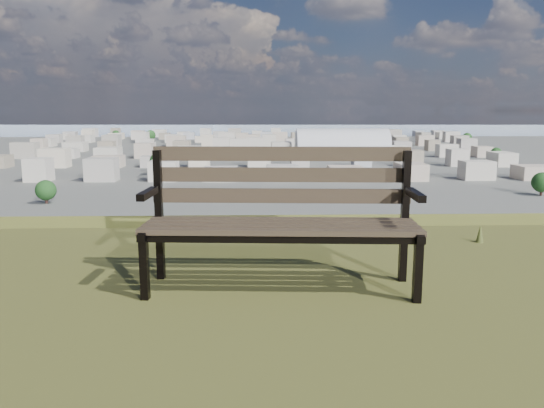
{
  "coord_description": "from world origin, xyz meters",
  "views": [
    {
      "loc": [
        0.13,
        -1.97,
        26.32
      ],
      "look_at": [
        0.31,
        3.81,
        25.3
      ],
      "focal_mm": 35.0,
      "sensor_mm": 36.0,
      "label": 1
    }
  ],
  "objects": [
    {
      "name": "park_bench",
      "position": [
        0.31,
        1.93,
        25.59
      ],
      "size": [
        2.03,
        0.76,
        1.04
      ],
      "rotation": [
        0.0,
        0.0,
        -0.06
      ],
      "color": "#463A28",
      "rests_on": "hilltop_mesa"
    },
    {
      "name": "arena",
      "position": [
        48.64,
        295.22,
        5.11
      ],
      "size": [
        51.53,
        22.05,
        21.69
      ],
      "rotation": [
        0.0,
        0.0,
        0.01
      ],
      "color": "beige",
      "rests_on": "ground"
    },
    {
      "name": "city_blocks",
      "position": [
        0.0,
        394.44,
        3.5
      ],
      "size": [
        395.0,
        361.0,
        7.0
      ],
      "color": "beige",
      "rests_on": "ground"
    },
    {
      "name": "city_trees",
      "position": [
        -26.39,
        319.0,
        4.83
      ],
      "size": [
        406.52,
        387.2,
        9.98
      ],
      "color": "#38221C",
      "rests_on": "ground"
    },
    {
      "name": "bay_water",
      "position": [
        0.0,
        900.0,
        0.0
      ],
      "size": [
        2400.0,
        700.0,
        0.12
      ],
      "primitive_type": "cube",
      "color": "gray",
      "rests_on": "ground"
    },
    {
      "name": "far_hills",
      "position": [
        -60.92,
        1402.93,
        25.47
      ],
      "size": [
        2050.0,
        340.0,
        60.0
      ],
      "color": "#99ACBE",
      "rests_on": "ground"
    }
  ]
}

